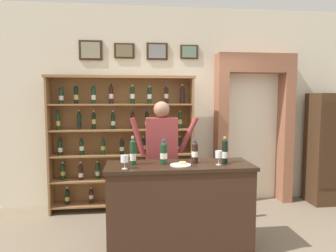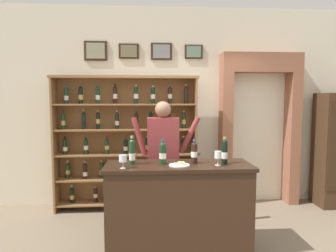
% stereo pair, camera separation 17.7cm
% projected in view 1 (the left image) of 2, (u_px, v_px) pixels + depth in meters
% --- Properties ---
extents(ground_plane, '(14.00, 14.00, 0.02)m').
position_uv_depth(ground_plane, '(189.00, 251.00, 3.55)').
color(ground_plane, '#7A6B56').
extents(back_wall, '(12.00, 0.19, 3.28)m').
position_uv_depth(back_wall, '(171.00, 107.00, 5.15)').
color(back_wall, beige).
rests_on(back_wall, ground).
extents(wine_shelf, '(2.27, 0.33, 2.12)m').
position_uv_depth(wine_shelf, '(122.00, 140.00, 4.77)').
color(wine_shelf, olive).
rests_on(wine_shelf, ground).
extents(archway_doorway, '(1.32, 0.45, 2.51)m').
position_uv_depth(archway_doorway, '(252.00, 120.00, 5.19)').
color(archway_doorway, '#935B42').
rests_on(archway_doorway, ground).
extents(side_cabinet, '(0.66, 0.48, 1.86)m').
position_uv_depth(side_cabinet, '(329.00, 149.00, 5.10)').
color(side_cabinet, '#422B19').
rests_on(side_cabinet, ground).
extents(tasting_counter, '(1.67, 0.59, 1.03)m').
position_uv_depth(tasting_counter, '(179.00, 208.00, 3.49)').
color(tasting_counter, '#382316').
rests_on(tasting_counter, ground).
extents(shopkeeper, '(0.94, 0.22, 1.74)m').
position_uv_depth(shopkeeper, '(162.00, 151.00, 4.02)').
color(shopkeeper, '#2D3347').
rests_on(shopkeeper, ground).
extents(tasting_bottle_chianti, '(0.07, 0.07, 0.33)m').
position_uv_depth(tasting_bottle_chianti, '(133.00, 152.00, 3.40)').
color(tasting_bottle_chianti, '#19381E').
rests_on(tasting_bottle_chianti, tasting_counter).
extents(tasting_bottle_prosecco, '(0.08, 0.08, 0.29)m').
position_uv_depth(tasting_bottle_prosecco, '(164.00, 153.00, 3.43)').
color(tasting_bottle_prosecco, '#19381E').
rests_on(tasting_bottle_prosecco, tasting_counter).
extents(tasting_bottle_vin_santo, '(0.07, 0.07, 0.28)m').
position_uv_depth(tasting_bottle_vin_santo, '(195.00, 152.00, 3.48)').
color(tasting_bottle_vin_santo, black).
rests_on(tasting_bottle_vin_santo, tasting_counter).
extents(tasting_bottle_bianco, '(0.07, 0.07, 0.31)m').
position_uv_depth(tasting_bottle_bianco, '(225.00, 151.00, 3.50)').
color(tasting_bottle_bianco, black).
rests_on(tasting_bottle_bianco, tasting_counter).
extents(wine_glass_center, '(0.08, 0.08, 0.16)m').
position_uv_depth(wine_glass_center, '(219.00, 155.00, 3.39)').
color(wine_glass_center, silver).
rests_on(wine_glass_center, tasting_counter).
extents(wine_glass_left, '(0.08, 0.08, 0.15)m').
position_uv_depth(wine_glass_left, '(125.00, 159.00, 3.19)').
color(wine_glass_left, silver).
rests_on(wine_glass_left, tasting_counter).
extents(cheese_plate, '(0.23, 0.23, 0.04)m').
position_uv_depth(cheese_plate, '(181.00, 165.00, 3.37)').
color(cheese_plate, white).
rests_on(cheese_plate, tasting_counter).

